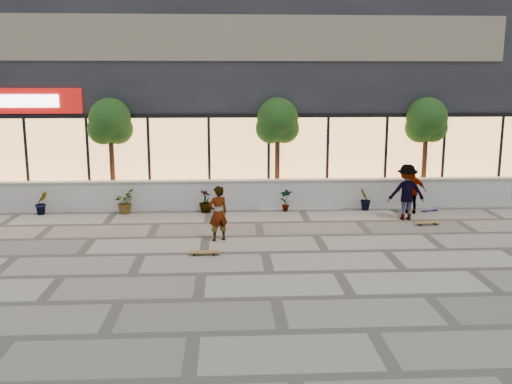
{
  "coord_description": "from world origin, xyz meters",
  "views": [
    {
      "loc": [
        0.61,
        -12.95,
        4.53
      ],
      "look_at": [
        1.49,
        3.42,
        1.3
      ],
      "focal_mm": 40.0,
      "sensor_mm": 36.0,
      "label": 1
    }
  ],
  "objects_px": {
    "tree_east": "(427,123)",
    "skater_right_near": "(412,191)",
    "skateboard_center": "(204,252)",
    "skateboard_right_far": "(430,209)",
    "skater_right_far": "(407,192)",
    "skateboard_right_near": "(428,223)",
    "tree_midwest": "(110,124)",
    "skater_center": "(218,213)",
    "tree_mideast": "(278,123)"
  },
  "relations": [
    {
      "from": "tree_midwest",
      "to": "tree_east",
      "type": "relative_size",
      "value": 1.0
    },
    {
      "from": "tree_midwest",
      "to": "skateboard_right_near",
      "type": "xyz_separation_m",
      "value": [
        10.5,
        -3.42,
        -2.9
      ]
    },
    {
      "from": "skater_right_far",
      "to": "skateboard_right_near",
      "type": "height_order",
      "value": "skater_right_far"
    },
    {
      "from": "tree_midwest",
      "to": "skater_right_far",
      "type": "relative_size",
      "value": 2.13
    },
    {
      "from": "tree_midwest",
      "to": "skater_right_far",
      "type": "height_order",
      "value": "tree_midwest"
    },
    {
      "from": "tree_east",
      "to": "skater_right_far",
      "type": "xyz_separation_m",
      "value": [
        -1.47,
        -2.62,
        -2.07
      ]
    },
    {
      "from": "skater_right_near",
      "to": "skater_right_far",
      "type": "xyz_separation_m",
      "value": [
        -0.47,
        -0.84,
        0.13
      ]
    },
    {
      "from": "tree_midwest",
      "to": "skateboard_right_far",
      "type": "distance_m",
      "value": 11.73
    },
    {
      "from": "skateboard_center",
      "to": "tree_mideast",
      "type": "bearing_deg",
      "value": 68.08
    },
    {
      "from": "tree_mideast",
      "to": "skater_center",
      "type": "height_order",
      "value": "tree_mideast"
    },
    {
      "from": "tree_mideast",
      "to": "skateboard_center",
      "type": "bearing_deg",
      "value": -111.82
    },
    {
      "from": "skater_center",
      "to": "skateboard_right_near",
      "type": "xyz_separation_m",
      "value": [
        6.62,
        1.4,
        -0.71
      ]
    },
    {
      "from": "skater_right_near",
      "to": "skateboard_right_near",
      "type": "distance_m",
      "value": 1.79
    },
    {
      "from": "skater_right_far",
      "to": "skateboard_right_far",
      "type": "distance_m",
      "value": 1.86
    },
    {
      "from": "tree_midwest",
      "to": "skater_right_far",
      "type": "distance_m",
      "value": 10.57
    },
    {
      "from": "skater_center",
      "to": "skateboard_center",
      "type": "xyz_separation_m",
      "value": [
        -0.37,
        -1.4,
        -0.71
      ]
    },
    {
      "from": "skateboard_center",
      "to": "skater_right_far",
      "type": "bearing_deg",
      "value": 28.85
    },
    {
      "from": "skateboard_center",
      "to": "skateboard_right_far",
      "type": "xyz_separation_m",
      "value": [
        7.75,
        4.72,
        -0.01
      ]
    },
    {
      "from": "skateboard_center",
      "to": "tree_east",
      "type": "bearing_deg",
      "value": 37.8
    },
    {
      "from": "skateboard_right_near",
      "to": "skater_right_far",
      "type": "bearing_deg",
      "value": 111.54
    },
    {
      "from": "skater_center",
      "to": "skateboard_right_near",
      "type": "distance_m",
      "value": 6.81
    },
    {
      "from": "tree_midwest",
      "to": "skater_center",
      "type": "relative_size",
      "value": 2.46
    },
    {
      "from": "skateboard_center",
      "to": "skateboard_right_near",
      "type": "distance_m",
      "value": 7.53
    },
    {
      "from": "tree_east",
      "to": "skateboard_right_near",
      "type": "height_order",
      "value": "tree_east"
    },
    {
      "from": "tree_mideast",
      "to": "skateboard_right_near",
      "type": "relative_size",
      "value": 4.51
    },
    {
      "from": "skateboard_right_near",
      "to": "tree_midwest",
      "type": "bearing_deg",
      "value": 153.06
    },
    {
      "from": "tree_east",
      "to": "skater_right_far",
      "type": "relative_size",
      "value": 2.13
    },
    {
      "from": "skateboard_right_far",
      "to": "tree_east",
      "type": "bearing_deg",
      "value": 63.17
    },
    {
      "from": "skater_center",
      "to": "skateboard_center",
      "type": "relative_size",
      "value": 1.92
    },
    {
      "from": "skateboard_right_near",
      "to": "skater_right_near",
      "type": "bearing_deg",
      "value": 81.1
    },
    {
      "from": "tree_east",
      "to": "skater_right_near",
      "type": "height_order",
      "value": "tree_east"
    },
    {
      "from": "tree_mideast",
      "to": "skater_right_far",
      "type": "bearing_deg",
      "value": -33.0
    },
    {
      "from": "tree_mideast",
      "to": "skateboard_right_far",
      "type": "distance_m",
      "value": 6.2
    },
    {
      "from": "tree_east",
      "to": "skater_right_near",
      "type": "relative_size",
      "value": 2.49
    },
    {
      "from": "skateboard_right_near",
      "to": "tree_east",
      "type": "bearing_deg",
      "value": 64.8
    },
    {
      "from": "skater_right_near",
      "to": "skater_right_far",
      "type": "distance_m",
      "value": 0.98
    },
    {
      "from": "tree_mideast",
      "to": "skateboard_center",
      "type": "height_order",
      "value": "tree_mideast"
    },
    {
      "from": "skater_center",
      "to": "tree_midwest",
      "type": "bearing_deg",
      "value": -76.27
    },
    {
      "from": "tree_east",
      "to": "skater_right_near",
      "type": "distance_m",
      "value": 3.0
    },
    {
      "from": "tree_midwest",
      "to": "skateboard_right_far",
      "type": "xyz_separation_m",
      "value": [
        11.26,
        -1.5,
        -2.91
      ]
    },
    {
      "from": "skater_right_near",
      "to": "skateboard_center",
      "type": "height_order",
      "value": "skater_right_near"
    },
    {
      "from": "skateboard_right_near",
      "to": "skateboard_right_far",
      "type": "bearing_deg",
      "value": 59.55
    },
    {
      "from": "tree_midwest",
      "to": "skateboard_center",
      "type": "distance_m",
      "value": 7.71
    },
    {
      "from": "tree_mideast",
      "to": "skater_center",
      "type": "bearing_deg",
      "value": -113.77
    },
    {
      "from": "skater_center",
      "to": "skateboard_center",
      "type": "distance_m",
      "value": 1.61
    },
    {
      "from": "skater_right_far",
      "to": "skateboard_right_far",
      "type": "xyz_separation_m",
      "value": [
        1.23,
        1.12,
        -0.85
      ]
    },
    {
      "from": "skater_right_far",
      "to": "skateboard_right_far",
      "type": "relative_size",
      "value": 2.47
    },
    {
      "from": "skater_center",
      "to": "skateboard_center",
      "type": "height_order",
      "value": "skater_center"
    },
    {
      "from": "skater_center",
      "to": "tree_mideast",
      "type": "bearing_deg",
      "value": -138.82
    },
    {
      "from": "skateboard_center",
      "to": "skater_center",
      "type": "bearing_deg",
      "value": 75.21
    }
  ]
}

